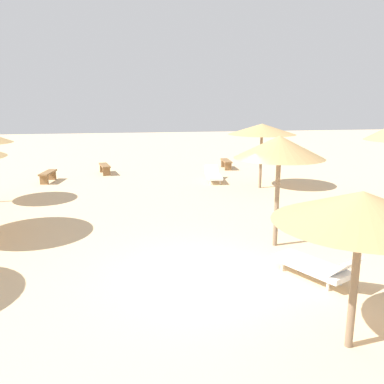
{
  "coord_description": "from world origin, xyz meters",
  "views": [
    {
      "loc": [
        -1.9,
        -8.01,
        3.76
      ],
      "look_at": [
        0.0,
        3.0,
        1.2
      ],
      "focal_mm": 37.67,
      "sensor_mm": 36.0,
      "label": 1
    }
  ],
  "objects_px": {
    "bench_0": "(105,167)",
    "parasol_2": "(262,129)",
    "parasol_0": "(279,148)",
    "lounger_0": "(316,266)",
    "bench_1": "(226,163)",
    "bench_2": "(48,175)",
    "lounger_2": "(213,175)",
    "parasol_5": "(362,208)"
  },
  "relations": [
    {
      "from": "bench_0",
      "to": "parasol_2",
      "type": "bearing_deg",
      "value": -34.14
    },
    {
      "from": "parasol_0",
      "to": "lounger_0",
      "type": "distance_m",
      "value": 3.14
    },
    {
      "from": "parasol_2",
      "to": "bench_1",
      "type": "relative_size",
      "value": 1.9
    },
    {
      "from": "parasol_2",
      "to": "bench_2",
      "type": "height_order",
      "value": "parasol_2"
    },
    {
      "from": "lounger_2",
      "to": "bench_2",
      "type": "xyz_separation_m",
      "value": [
        -7.67,
        1.13,
        0.04
      ]
    },
    {
      "from": "parasol_0",
      "to": "parasol_5",
      "type": "xyz_separation_m",
      "value": [
        -0.51,
        -4.46,
        -0.35
      ]
    },
    {
      "from": "parasol_0",
      "to": "parasol_2",
      "type": "height_order",
      "value": "parasol_0"
    },
    {
      "from": "lounger_2",
      "to": "bench_1",
      "type": "distance_m",
      "value": 3.69
    },
    {
      "from": "lounger_2",
      "to": "bench_0",
      "type": "bearing_deg",
      "value": 150.98
    },
    {
      "from": "bench_0",
      "to": "lounger_0",
      "type": "bearing_deg",
      "value": -70.24
    },
    {
      "from": "parasol_0",
      "to": "bench_1",
      "type": "height_order",
      "value": "parasol_0"
    },
    {
      "from": "bench_0",
      "to": "bench_1",
      "type": "xyz_separation_m",
      "value": [
        6.63,
        0.52,
        0.0
      ]
    },
    {
      "from": "lounger_2",
      "to": "bench_2",
      "type": "relative_size",
      "value": 1.27
    },
    {
      "from": "parasol_0",
      "to": "lounger_0",
      "type": "height_order",
      "value": "parasol_0"
    },
    {
      "from": "parasol_0",
      "to": "lounger_0",
      "type": "bearing_deg",
      "value": -87.83
    },
    {
      "from": "bench_0",
      "to": "parasol_0",
      "type": "bearing_deg",
      "value": -67.25
    },
    {
      "from": "parasol_0",
      "to": "bench_2",
      "type": "relative_size",
      "value": 1.87
    },
    {
      "from": "parasol_0",
      "to": "bench_0",
      "type": "relative_size",
      "value": 1.87
    },
    {
      "from": "bench_1",
      "to": "lounger_0",
      "type": "bearing_deg",
      "value": -96.85
    },
    {
      "from": "parasol_0",
      "to": "parasol_5",
      "type": "height_order",
      "value": "parasol_0"
    },
    {
      "from": "parasol_2",
      "to": "lounger_2",
      "type": "height_order",
      "value": "parasol_2"
    },
    {
      "from": "parasol_2",
      "to": "parasol_5",
      "type": "xyz_separation_m",
      "value": [
        -2.49,
        -11.39,
        -0.3
      ]
    },
    {
      "from": "bench_0",
      "to": "bench_2",
      "type": "distance_m",
      "value": 3.07
    },
    {
      "from": "lounger_2",
      "to": "bench_0",
      "type": "distance_m",
      "value": 5.87
    },
    {
      "from": "lounger_0",
      "to": "bench_0",
      "type": "bearing_deg",
      "value": 109.76
    },
    {
      "from": "parasol_0",
      "to": "parasol_2",
      "type": "xyz_separation_m",
      "value": [
        1.98,
        6.92,
        -0.05
      ]
    },
    {
      "from": "parasol_0",
      "to": "lounger_2",
      "type": "height_order",
      "value": "parasol_0"
    },
    {
      "from": "parasol_2",
      "to": "parasol_5",
      "type": "distance_m",
      "value": 11.66
    },
    {
      "from": "parasol_0",
      "to": "bench_1",
      "type": "distance_m",
      "value": 12.4
    },
    {
      "from": "bench_2",
      "to": "lounger_2",
      "type": "bearing_deg",
      "value": -8.36
    },
    {
      "from": "parasol_5",
      "to": "lounger_0",
      "type": "distance_m",
      "value": 3.06
    },
    {
      "from": "parasol_2",
      "to": "lounger_2",
      "type": "distance_m",
      "value": 3.32
    },
    {
      "from": "parasol_5",
      "to": "bench_2",
      "type": "xyz_separation_m",
      "value": [
        -6.87,
        14.29,
        -1.9
      ]
    },
    {
      "from": "parasol_0",
      "to": "bench_0",
      "type": "distance_m",
      "value": 12.72
    },
    {
      "from": "lounger_2",
      "to": "parasol_0",
      "type": "bearing_deg",
      "value": -91.93
    },
    {
      "from": "parasol_5",
      "to": "bench_0",
      "type": "height_order",
      "value": "parasol_5"
    },
    {
      "from": "lounger_2",
      "to": "bench_0",
      "type": "relative_size",
      "value": 1.27
    },
    {
      "from": "parasol_5",
      "to": "lounger_2",
      "type": "relative_size",
      "value": 1.31
    },
    {
      "from": "bench_0",
      "to": "bench_1",
      "type": "bearing_deg",
      "value": 4.46
    },
    {
      "from": "parasol_0",
      "to": "parasol_2",
      "type": "relative_size",
      "value": 1.0
    },
    {
      "from": "bench_0",
      "to": "bench_1",
      "type": "distance_m",
      "value": 6.65
    },
    {
      "from": "lounger_0",
      "to": "bench_1",
      "type": "height_order",
      "value": "lounger_0"
    }
  ]
}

